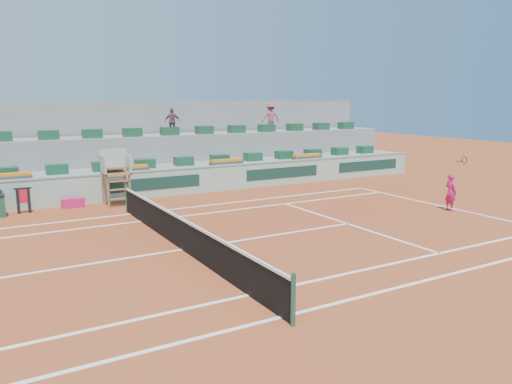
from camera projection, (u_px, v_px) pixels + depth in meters
ground at (182, 250)px, 14.97m from camera, size 90.00×90.00×0.00m
seating_tier_lower at (99, 181)px, 23.99m from camera, size 36.00×4.00×1.20m
seating_tier_upper at (91, 163)px, 25.23m from camera, size 36.00×2.40×2.60m
stadium_back_wall at (84, 143)px, 26.43m from camera, size 36.00×0.40×4.40m
player_bag at (73, 203)px, 20.84m from camera, size 0.90×0.40×0.40m
spectator_mid at (172, 122)px, 26.48m from camera, size 0.90×0.56×1.42m
spectator_right at (271, 117)px, 29.30m from camera, size 1.22×0.88×1.70m
court_lines at (182, 250)px, 14.97m from camera, size 23.89×11.09×0.01m
tennis_net at (182, 233)px, 14.88m from camera, size 0.10×11.97×1.10m
advertising_hoarding at (111, 187)px, 22.12m from camera, size 36.00×0.34×1.26m
umpire_chair at (115, 169)px, 21.09m from camera, size 1.10×0.90×2.40m
seat_row_lower at (103, 166)px, 23.07m from camera, size 32.90×0.60×0.44m
seat_row_upper at (92, 134)px, 24.44m from camera, size 32.90×0.60×0.44m
flower_planters at (72, 172)px, 21.67m from camera, size 26.80×0.36×0.28m
towel_rack at (23, 198)px, 19.71m from camera, size 0.65×0.11×1.03m
tennis_player at (451, 192)px, 20.20m from camera, size 0.44×0.86×2.28m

